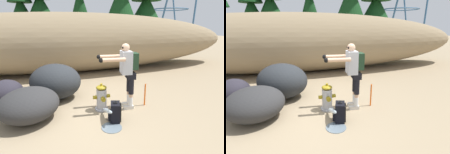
# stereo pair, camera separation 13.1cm
# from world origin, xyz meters

# --- Properties ---
(ground_plane) EXTENTS (56.00, 56.00, 0.04)m
(ground_plane) POSITION_xyz_m (0.00, 0.00, -0.02)
(ground_plane) COLOR #998466
(dirt_embankment) EXTENTS (16.18, 3.20, 2.59)m
(dirt_embankment) POSITION_xyz_m (0.00, 4.18, 1.30)
(dirt_embankment) COLOR #897556
(dirt_embankment) RESTS_ON ground_plane
(fire_hydrant) EXTENTS (0.43, 0.39, 0.70)m
(fire_hydrant) POSITION_xyz_m (0.27, -0.06, 0.32)
(fire_hydrant) COLOR #B2B2B7
(fire_hydrant) RESTS_ON ground_plane
(hydrant_water_jet) EXTENTS (0.43, 0.94, 0.40)m
(hydrant_water_jet) POSITION_xyz_m (0.27, -0.67, 0.17)
(hydrant_water_jet) COLOR silver
(hydrant_water_jet) RESTS_ON ground_plane
(utility_worker) EXTENTS (1.01, 0.60, 1.66)m
(utility_worker) POSITION_xyz_m (0.91, -0.12, 1.05)
(utility_worker) COLOR beige
(utility_worker) RESTS_ON ground_plane
(spare_backpack) EXTENTS (0.34, 0.35, 0.47)m
(spare_backpack) POSITION_xyz_m (0.42, -0.70, 0.22)
(spare_backpack) COLOR black
(spare_backpack) RESTS_ON ground_plane
(boulder_large) EXTENTS (1.20, 1.22, 0.70)m
(boulder_large) POSITION_xyz_m (-2.07, 0.92, 0.35)
(boulder_large) COLOR #2A2730
(boulder_large) RESTS_ON ground_plane
(boulder_mid) EXTENTS (1.92, 1.85, 1.01)m
(boulder_mid) POSITION_xyz_m (-0.81, 1.08, 0.51)
(boulder_mid) COLOR #26292D
(boulder_mid) RESTS_ON ground_plane
(boulder_small) EXTENTS (1.83, 1.84, 0.74)m
(boulder_small) POSITION_xyz_m (-1.40, -0.05, 0.37)
(boulder_small) COLOR #2C2C2D
(boulder_small) RESTS_ON ground_plane
(pine_tree_left) EXTENTS (2.37, 2.37, 5.70)m
(pine_tree_left) POSITION_xyz_m (-2.80, 9.82, 3.07)
(pine_tree_left) COLOR #47331E
(pine_tree_left) RESTS_ON ground_plane
(pine_tree_center) EXTENTS (2.71, 2.71, 5.96)m
(pine_tree_center) POSITION_xyz_m (-1.57, 9.66, 3.33)
(pine_tree_center) COLOR #47331E
(pine_tree_center) RESTS_ON ground_plane
(pine_tree_right) EXTENTS (1.81, 1.81, 6.60)m
(pine_tree_right) POSITION_xyz_m (0.99, 8.81, 3.58)
(pine_tree_right) COLOR #47331E
(pine_tree_right) RESTS_ON ground_plane
(pine_tree_ridge_end) EXTENTS (2.96, 2.96, 5.75)m
(pine_tree_ridge_end) POSITION_xyz_m (5.08, 7.17, 3.16)
(pine_tree_ridge_end) COLOR #47331E
(pine_tree_ridge_end) RESTS_ON ground_plane
(survey_stake) EXTENTS (0.04, 0.04, 0.60)m
(survey_stake) POSITION_xyz_m (1.44, -0.14, 0.30)
(survey_stake) COLOR #E55914
(survey_stake) RESTS_ON ground_plane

